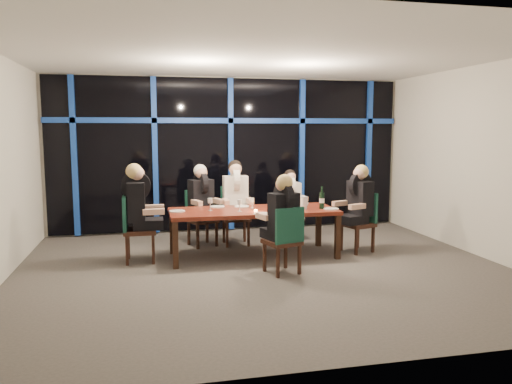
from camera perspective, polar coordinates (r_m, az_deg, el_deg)
The scene contains 29 objects.
room at distance 6.93m, azimuth 1.08°, elevation 7.41°, with size 7.04×7.00×3.02m.
window_wall at distance 9.82m, azimuth -2.89°, elevation 4.58°, with size 6.86×0.43×2.94m.
dining_table at distance 7.82m, azimuth -0.32°, elevation -2.50°, with size 2.60×1.00×0.75m.
chair_far_left at distance 8.67m, azimuth -6.40°, elevation -2.56°, with size 0.57×0.57×0.96m.
chair_far_mid at distance 8.73m, azimuth -2.42°, elevation -2.30°, with size 0.47×0.47×1.00m.
chair_far_right at distance 9.09m, azimuth 3.81°, elevation -2.39°, with size 0.43×0.43×0.87m.
chair_end_left at distance 7.73m, azimuth -13.80°, elevation -3.66°, with size 0.48×0.48×1.02m.
chair_end_right at distance 8.38m, azimuth 11.96°, elevation -2.96°, with size 0.57×0.57×0.97m.
chair_near_mid at distance 6.89m, azimuth 3.37°, elevation -5.14°, with size 0.55×0.55×0.95m.
diner_far_left at distance 8.55m, azimuth -6.20°, elevation -0.13°, with size 0.58×0.65×0.93m.
diner_far_mid at distance 8.59m, azimuth -2.33°, elevation 0.22°, with size 0.50×0.62×0.97m.
diner_far_right at distance 8.97m, azimuth 3.99°, elevation -0.27°, with size 0.44×0.55×0.85m.
diner_end_left at distance 7.67m, azimuth -13.25°, elevation -0.69°, with size 0.64×0.51×0.99m.
diner_end_right at distance 8.26m, azimuth 11.62°, elevation -0.39°, with size 0.66×0.58×0.95m.
diner_near_mid at distance 6.88m, azimuth 3.03°, elevation -1.95°, with size 0.56×0.64×0.92m.
plate_far_left at distance 8.07m, azimuth -4.41°, elevation -1.67°, with size 0.24×0.24×0.01m, color white.
plate_far_mid at distance 8.07m, azimuth -1.64°, elevation -1.66°, with size 0.24×0.24×0.01m, color white.
plate_far_right at distance 8.46m, azimuth 5.26°, elevation -1.27°, with size 0.24×0.24×0.01m, color white.
plate_end_left at distance 7.70m, azimuth -9.00°, elevation -2.17°, with size 0.24×0.24×0.01m, color white.
plate_end_right at distance 7.92m, azimuth 8.58°, elevation -1.90°, with size 0.24×0.24×0.01m, color white.
plate_near_mid at distance 7.38m, azimuth 0.66°, elevation -2.49°, with size 0.24×0.24×0.01m, color white.
wine_bottle at distance 7.93m, azimuth 7.53°, elevation -0.92°, with size 0.08×0.08×0.36m.
water_pitcher at distance 7.87m, azimuth 5.46°, elevation -1.22°, with size 0.13×0.11×0.20m.
tea_light at distance 7.60m, azimuth -0.03°, elevation -2.14°, with size 0.05×0.05×0.03m, color #FFA04C.
wine_glass_a at distance 7.60m, azimuth -1.90°, elevation -1.25°, with size 0.07×0.07×0.18m.
wine_glass_b at distance 7.92m, azimuth -0.44°, elevation -1.00°, with size 0.06×0.06×0.16m.
wine_glass_c at distance 7.83m, azimuth 2.92°, elevation -1.09°, with size 0.06×0.06×0.17m.
wine_glass_d at distance 7.72m, azimuth -5.26°, elevation -1.09°, with size 0.07×0.07×0.19m.
wine_glass_e at distance 8.18m, azimuth 5.00°, elevation -0.69°, with size 0.07×0.07×0.18m.
Camera 1 is at (-1.62, -6.73, 2.01)m, focal length 35.00 mm.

